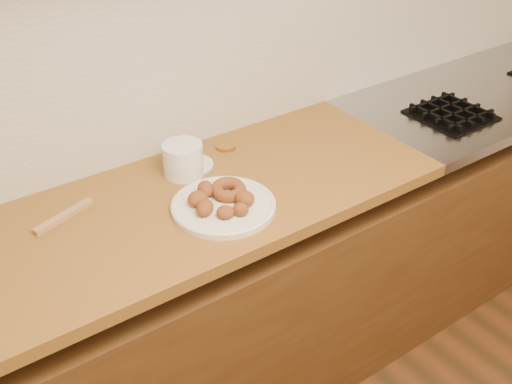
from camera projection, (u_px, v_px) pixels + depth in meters
wall_back at (206, 5)px, 1.86m from camera, size 4.00×0.02×2.70m
base_cabinet at (263, 291)px, 2.18m from camera, size 3.60×0.60×0.77m
butcher_block at (66, 250)px, 1.59m from camera, size 2.30×0.62×0.04m
stovetop at (491, 91)px, 2.46m from camera, size 1.30×0.62×0.04m
backsplash at (210, 52)px, 1.93m from camera, size 3.60×0.02×0.60m
burner_grates at (505, 92)px, 2.37m from camera, size 0.91×0.26×0.03m
donut_plate at (224, 206)px, 1.72m from camera, size 0.30×0.30×0.02m
ring_donut at (228, 190)px, 1.74m from camera, size 0.12×0.12×0.05m
fried_dough_chunks at (217, 201)px, 1.69m from camera, size 0.19×0.21×0.05m
plastic_tub at (183, 159)px, 1.85m from camera, size 0.15×0.15×0.10m
tub_lid at (194, 165)px, 1.92m from camera, size 0.16×0.16×0.01m
brass_jar_lid at (226, 146)px, 2.02m from camera, size 0.08×0.08×0.01m
wooden_utensil at (64, 216)px, 1.68m from camera, size 0.19×0.08×0.02m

